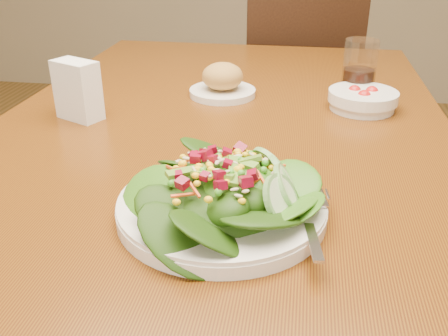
% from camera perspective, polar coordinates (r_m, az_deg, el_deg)
% --- Properties ---
extents(dining_table, '(0.90, 1.40, 0.75)m').
position_cam_1_polar(dining_table, '(1.02, -0.54, -0.26)').
color(dining_table, '#66390A').
rests_on(dining_table, ground_plane).
extents(chair_far, '(0.47, 0.47, 0.89)m').
position_cam_1_polar(chair_far, '(1.93, 8.21, 7.00)').
color(chair_far, black).
rests_on(chair_far, ground_plane).
extents(salad_plate, '(0.29, 0.28, 0.08)m').
position_cam_1_polar(salad_plate, '(0.66, 0.56, -3.17)').
color(salad_plate, white).
rests_on(salad_plate, dining_table).
extents(bread_plate, '(0.15, 0.15, 0.08)m').
position_cam_1_polar(bread_plate, '(1.14, -0.17, 9.76)').
color(bread_plate, white).
rests_on(bread_plate, dining_table).
extents(tomato_bowl, '(0.14, 0.14, 0.05)m').
position_cam_1_polar(tomato_bowl, '(1.09, 15.56, 7.56)').
color(tomato_bowl, white).
rests_on(tomato_bowl, dining_table).
extents(drinking_glass, '(0.07, 0.07, 0.13)m').
position_cam_1_polar(drinking_glass, '(1.16, 15.15, 10.41)').
color(drinking_glass, silver).
rests_on(drinking_glass, dining_table).
extents(napkin_holder, '(0.10, 0.08, 0.12)m').
position_cam_1_polar(napkin_holder, '(1.03, -16.42, 8.70)').
color(napkin_holder, white).
rests_on(napkin_holder, dining_table).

